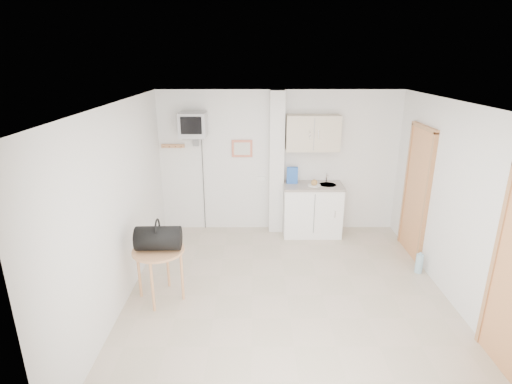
{
  "coord_description": "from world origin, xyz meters",
  "views": [
    {
      "loc": [
        -0.43,
        -4.59,
        3.0
      ],
      "look_at": [
        -0.41,
        0.6,
        1.25
      ],
      "focal_mm": 28.0,
      "sensor_mm": 36.0,
      "label": 1
    }
  ],
  "objects_px": {
    "crt_television": "(193,125)",
    "round_table": "(159,256)",
    "duffel_bag": "(158,238)",
    "water_bottle": "(419,263)"
  },
  "relations": [
    {
      "from": "crt_television",
      "to": "round_table",
      "type": "relative_size",
      "value": 3.05
    },
    {
      "from": "round_table",
      "to": "duffel_bag",
      "type": "relative_size",
      "value": 1.25
    },
    {
      "from": "round_table",
      "to": "water_bottle",
      "type": "height_order",
      "value": "round_table"
    },
    {
      "from": "crt_television",
      "to": "duffel_bag",
      "type": "distance_m",
      "value": 2.34
    },
    {
      "from": "duffel_bag",
      "to": "crt_television",
      "type": "bearing_deg",
      "value": 83.56
    },
    {
      "from": "round_table",
      "to": "duffel_bag",
      "type": "distance_m",
      "value": 0.25
    },
    {
      "from": "round_table",
      "to": "water_bottle",
      "type": "xyz_separation_m",
      "value": [
        3.63,
        0.65,
        -0.47
      ]
    },
    {
      "from": "round_table",
      "to": "water_bottle",
      "type": "distance_m",
      "value": 3.72
    },
    {
      "from": "crt_television",
      "to": "duffel_bag",
      "type": "bearing_deg",
      "value": -95.18
    },
    {
      "from": "round_table",
      "to": "water_bottle",
      "type": "relative_size",
      "value": 2.18
    }
  ]
}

